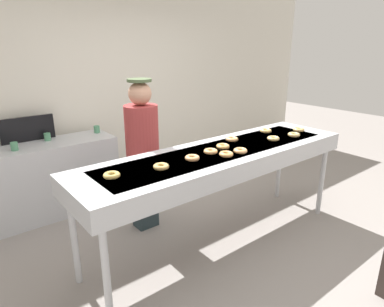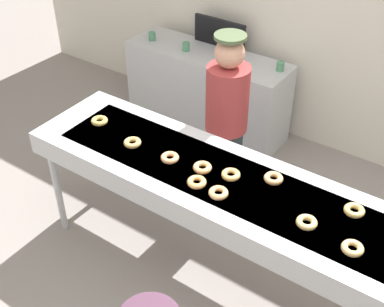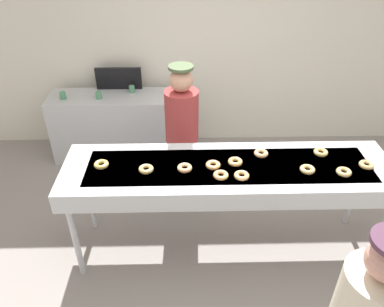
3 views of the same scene
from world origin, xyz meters
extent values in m
plane|color=gray|center=(0.00, 0.00, 0.00)|extent=(16.00, 16.00, 0.00)
cube|color=silver|center=(0.00, 2.21, 1.44)|extent=(8.00, 0.12, 2.89)
cube|color=#B7BABF|center=(0.00, 0.00, 0.92)|extent=(2.96, 0.78, 0.18)
cube|color=slate|center=(0.00, 0.00, 0.97)|extent=(2.52, 0.55, 0.08)
cylinder|color=#B7BABF|center=(-1.38, -0.31, 0.42)|extent=(0.06, 0.06, 0.83)
cylinder|color=#B7BABF|center=(-1.38, 0.31, 0.42)|extent=(0.06, 0.06, 0.83)
torus|color=#ECA85F|center=(-0.09, -0.16, 1.03)|extent=(0.15, 0.15, 0.04)
torus|color=#E3B966|center=(0.87, 0.17, 1.03)|extent=(0.18, 0.18, 0.04)
torus|color=#EDAA66|center=(-0.14, -0.01, 1.03)|extent=(0.18, 0.18, 0.04)
torus|color=#DBB86E|center=(0.67, -0.10, 1.03)|extent=(0.17, 0.17, 0.04)
torus|color=#E7A969|center=(0.09, -0.17, 1.03)|extent=(0.14, 0.14, 0.04)
torus|color=#EFA96D|center=(-0.39, -0.05, 1.03)|extent=(0.16, 0.16, 0.04)
torus|color=#DCB46F|center=(0.98, -0.14, 1.03)|extent=(0.17, 0.17, 0.04)
torus|color=#DDBA5D|center=(-1.13, 0.02, 1.03)|extent=(0.14, 0.14, 0.04)
torus|color=#E5A96A|center=(0.31, 0.16, 1.03)|extent=(0.18, 0.18, 0.04)
torus|color=#DDB164|center=(-0.73, -0.06, 1.03)|extent=(0.17, 0.17, 0.04)
torus|color=#E9AF5F|center=(0.06, 0.04, 1.03)|extent=(0.16, 0.16, 0.04)
cube|color=#253338|center=(-0.42, 0.77, 0.41)|extent=(0.24, 0.18, 0.83)
cylinder|color=#993333|center=(-0.42, 0.77, 1.11)|extent=(0.35, 0.35, 0.57)
sphere|color=tan|center=(-0.42, 0.77, 1.51)|extent=(0.24, 0.24, 0.24)
cylinder|color=#455536|center=(-0.42, 0.77, 1.64)|extent=(0.25, 0.25, 0.03)
cube|color=#B7BABF|center=(-1.25, 1.76, 0.44)|extent=(1.79, 0.55, 0.89)
cylinder|color=#4C8C66|center=(-0.46, 1.84, 0.93)|extent=(0.07, 0.07, 0.09)
cylinder|color=#4C8C66|center=(-1.07, 1.86, 0.93)|extent=(0.07, 0.07, 0.09)
cylinder|color=#4C8C66|center=(-1.47, 1.68, 0.93)|extent=(0.07, 0.07, 0.09)
cylinder|color=#4C8C66|center=(-1.92, 1.69, 0.93)|extent=(0.07, 0.07, 0.09)
cube|color=black|center=(-1.25, 1.98, 1.03)|extent=(0.60, 0.04, 0.29)
camera|label=1|loc=(-2.15, -2.22, 2.00)|focal=31.42mm
camera|label=2|loc=(1.34, -2.29, 3.20)|focal=47.28mm
camera|label=3|loc=(-0.39, -2.69, 2.95)|focal=34.99mm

